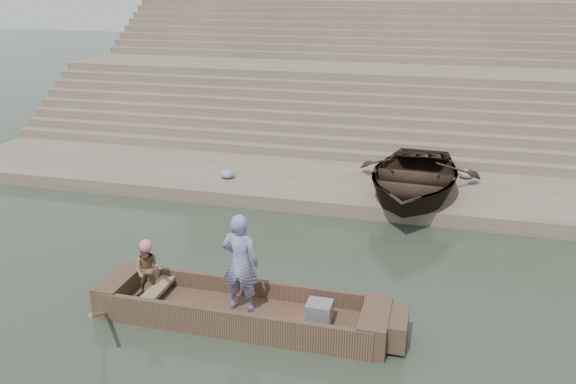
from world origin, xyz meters
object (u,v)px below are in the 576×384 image
at_px(main_rowboat, 241,315).
at_px(beached_rowboat, 413,177).
at_px(rowing_man, 148,270).
at_px(standing_man, 240,262).
at_px(television, 319,312).

xyz_separation_m(main_rowboat, beached_rowboat, (2.74, 6.84, 0.82)).
xyz_separation_m(rowing_man, beached_rowboat, (4.66, 6.78, 0.13)).
bearing_deg(standing_man, rowing_man, 2.94).
bearing_deg(television, rowing_man, 178.97).
distance_m(rowing_man, television, 3.46).
height_order(rowing_man, beached_rowboat, beached_rowboat).
xyz_separation_m(standing_man, television, (1.52, -0.09, -0.77)).
relative_size(main_rowboat, beached_rowboat, 0.98).
height_order(rowing_man, television, rowing_man).
distance_m(standing_man, rowing_man, 1.96).
bearing_deg(television, beached_rowboat, 79.88).
height_order(main_rowboat, rowing_man, rowing_man).
relative_size(standing_man, television, 4.22).
xyz_separation_m(standing_man, beached_rowboat, (2.74, 6.75, -0.26)).
bearing_deg(rowing_man, standing_man, -11.86).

